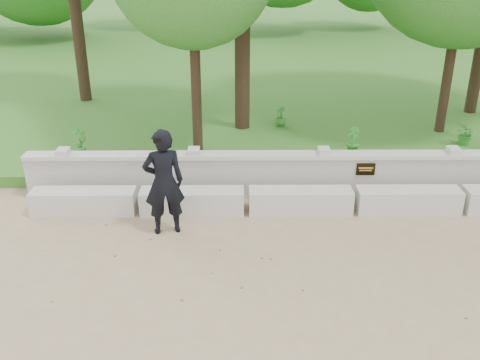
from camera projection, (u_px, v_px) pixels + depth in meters
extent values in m
plane|color=#9C845F|center=(378.00, 268.00, 8.24)|extent=(80.00, 80.00, 0.00)
cube|color=#34571F|center=(291.00, 68.00, 21.00)|extent=(40.00, 22.00, 0.25)
cube|color=beige|center=(84.00, 202.00, 9.85)|extent=(1.90, 0.45, 0.45)
cube|color=beige|center=(192.00, 201.00, 9.86)|extent=(1.90, 0.45, 0.45)
cube|color=beige|center=(300.00, 201.00, 9.88)|extent=(1.90, 0.45, 0.45)
cube|color=beige|center=(408.00, 200.00, 9.89)|extent=(1.90, 0.45, 0.45)
cube|color=#B6B4AC|center=(348.00, 176.00, 10.45)|extent=(12.50, 0.25, 0.82)
cube|color=beige|center=(350.00, 155.00, 10.27)|extent=(12.50, 0.35, 0.08)
cube|color=black|center=(366.00, 169.00, 10.24)|extent=(0.36, 0.02, 0.24)
imported|color=black|center=(164.00, 182.00, 8.91)|extent=(0.77, 0.59, 1.87)
cube|color=black|center=(158.00, 140.00, 8.22)|extent=(0.14, 0.05, 0.07)
cylinder|color=#382619|center=(76.00, 14.00, 15.22)|extent=(0.34, 0.34, 5.05)
cylinder|color=#382619|center=(196.00, 78.00, 11.63)|extent=(0.22, 0.22, 3.31)
cylinder|color=#382619|center=(242.00, 14.00, 12.68)|extent=(0.38, 0.38, 5.60)
cylinder|color=#382619|center=(450.00, 61.00, 12.81)|extent=(0.24, 0.24, 3.52)
imported|color=#32802B|center=(80.00, 141.00, 11.83)|extent=(0.38, 0.41, 0.65)
imported|color=#32802B|center=(352.00, 142.00, 11.85)|extent=(0.37, 0.41, 0.63)
imported|color=#32802B|center=(465.00, 134.00, 12.46)|extent=(0.65, 0.66, 0.55)
imported|color=#32802B|center=(281.00, 116.00, 13.80)|extent=(0.39, 0.39, 0.53)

